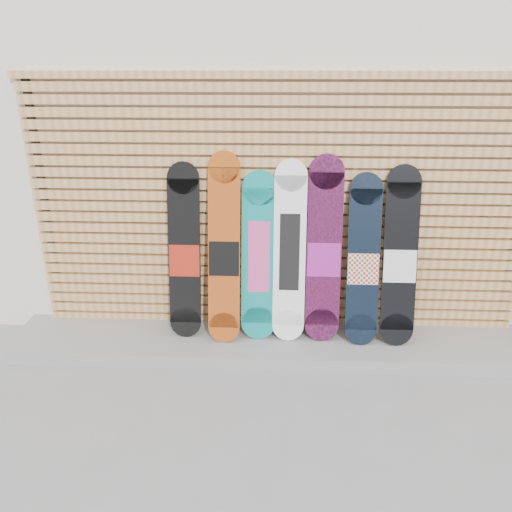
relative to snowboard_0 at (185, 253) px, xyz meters
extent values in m
plane|color=gray|center=(0.94, -0.79, -0.85)|extent=(80.00, 80.00, 0.00)
cube|color=silver|center=(1.44, 2.71, 0.95)|extent=(12.00, 5.00, 3.60)
cube|color=gray|center=(0.79, -0.11, -0.79)|extent=(4.60, 0.70, 0.12)
cube|color=tan|center=(0.79, 0.18, -0.71)|extent=(4.20, 0.05, 0.08)
cube|color=tan|center=(0.79, 0.18, -0.61)|extent=(4.20, 0.05, 0.08)
cube|color=tan|center=(0.79, 0.18, -0.52)|extent=(4.20, 0.05, 0.07)
cube|color=tan|center=(0.79, 0.18, -0.42)|extent=(4.20, 0.05, 0.07)
cube|color=tan|center=(0.79, 0.18, -0.32)|extent=(4.20, 0.05, 0.07)
cube|color=tan|center=(0.79, 0.18, -0.23)|extent=(4.20, 0.05, 0.07)
cube|color=tan|center=(0.79, 0.18, -0.13)|extent=(4.20, 0.05, 0.07)
cube|color=tan|center=(0.79, 0.18, -0.03)|extent=(4.20, 0.05, 0.07)
cube|color=tan|center=(0.79, 0.18, 0.06)|extent=(4.20, 0.05, 0.07)
cube|color=tan|center=(0.79, 0.18, 0.16)|extent=(4.20, 0.05, 0.08)
cube|color=tan|center=(0.79, 0.18, 0.26)|extent=(4.20, 0.05, 0.08)
cube|color=tan|center=(0.79, 0.18, 0.36)|extent=(4.20, 0.05, 0.08)
cube|color=tan|center=(0.79, 0.18, 0.45)|extent=(4.20, 0.05, 0.08)
cube|color=tan|center=(0.79, 0.18, 0.55)|extent=(4.20, 0.05, 0.08)
cube|color=tan|center=(0.79, 0.18, 0.65)|extent=(4.20, 0.05, 0.08)
cube|color=tan|center=(0.79, 0.18, 0.74)|extent=(4.20, 0.05, 0.08)
cube|color=tan|center=(0.79, 0.18, 0.84)|extent=(4.20, 0.05, 0.08)
cube|color=tan|center=(0.79, 0.18, 0.94)|extent=(4.20, 0.05, 0.08)
cube|color=tan|center=(0.79, 0.18, 1.03)|extent=(4.20, 0.05, 0.08)
cube|color=tan|center=(0.79, 0.18, 1.13)|extent=(4.20, 0.05, 0.08)
cube|color=tan|center=(0.79, 0.18, 1.23)|extent=(4.20, 0.05, 0.08)
cube|color=tan|center=(0.79, 0.18, 1.33)|extent=(4.20, 0.05, 0.08)
cube|color=black|center=(-1.23, 0.20, 0.27)|extent=(0.06, 0.04, 2.23)
cube|color=tan|center=(0.79, 0.18, 1.41)|extent=(4.26, 0.07, 0.06)
cube|color=black|center=(0.00, 0.00, 0.01)|extent=(0.27, 0.25, 1.22)
cylinder|color=black|center=(0.00, -0.11, -0.60)|extent=(0.27, 0.07, 0.27)
cylinder|color=black|center=(0.00, 0.12, 0.62)|extent=(0.27, 0.07, 0.27)
cube|color=maroon|center=(0.00, -0.01, -0.06)|extent=(0.26, 0.08, 0.27)
cube|color=#AB4612|center=(0.34, -0.04, 0.06)|extent=(0.27, 0.32, 1.32)
cylinder|color=#AB4612|center=(0.34, -0.19, -0.60)|extent=(0.27, 0.08, 0.26)
cylinder|color=#AB4612|center=(0.34, 0.11, 0.71)|extent=(0.27, 0.08, 0.26)
cube|color=black|center=(0.34, -0.05, -0.02)|extent=(0.25, 0.09, 0.29)
cube|color=#0D8582|center=(0.63, 0.00, -0.02)|extent=(0.29, 0.25, 1.13)
cylinder|color=#0D8582|center=(0.63, -0.12, -0.58)|extent=(0.29, 0.08, 0.29)
cylinder|color=#0D8582|center=(0.63, 0.11, 0.54)|extent=(0.29, 0.08, 0.29)
cube|color=#F255A6|center=(0.63, 0.00, -0.02)|extent=(0.18, 0.15, 0.60)
cube|color=white|center=(0.89, -0.01, 0.03)|extent=(0.27, 0.27, 1.25)
cylinder|color=white|center=(0.89, -0.13, -0.60)|extent=(0.27, 0.07, 0.27)
cylinder|color=white|center=(0.89, 0.12, 0.65)|extent=(0.27, 0.07, 0.27)
cube|color=black|center=(0.89, -0.01, 0.03)|extent=(0.17, 0.15, 0.64)
cube|color=black|center=(1.17, -0.01, 0.05)|extent=(0.29, 0.26, 1.27)
cylinder|color=black|center=(1.17, -0.13, -0.59)|extent=(0.29, 0.08, 0.29)
cylinder|color=black|center=(1.17, 0.12, 0.68)|extent=(0.29, 0.08, 0.29)
cube|color=#9E1F8B|center=(1.17, -0.02, -0.03)|extent=(0.28, 0.08, 0.28)
cube|color=black|center=(1.50, -0.03, -0.03)|extent=(0.27, 0.30, 1.15)
cylinder|color=black|center=(1.50, -0.17, -0.60)|extent=(0.27, 0.09, 0.27)
cylinder|color=black|center=(1.50, 0.11, 0.55)|extent=(0.27, 0.09, 0.27)
cube|color=white|center=(1.50, -0.05, -0.10)|extent=(0.26, 0.09, 0.26)
cube|color=black|center=(1.80, -0.03, 0.01)|extent=(0.28, 0.30, 1.20)
cylinder|color=black|center=(1.80, -0.17, -0.59)|extent=(0.28, 0.09, 0.28)
cylinder|color=black|center=(1.80, 0.11, 0.61)|extent=(0.28, 0.09, 0.28)
cube|color=white|center=(1.80, -0.05, -0.07)|extent=(0.27, 0.09, 0.27)
camera|label=1|loc=(0.79, -3.89, 1.52)|focal=35.00mm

